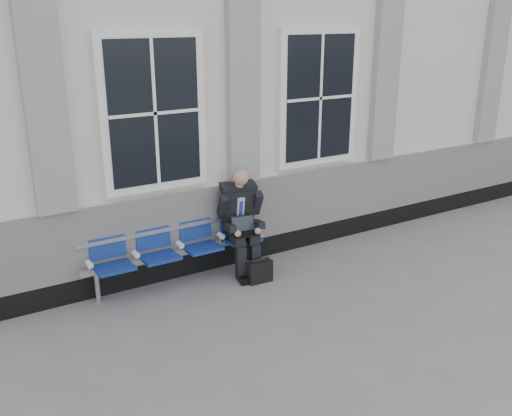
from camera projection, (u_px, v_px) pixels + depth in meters
ground at (358, 285)px, 7.53m from camera, size 70.00×70.00×0.00m
station_building at (228, 87)px, 9.61m from camera, size 14.40×4.40×4.49m
bench at (178, 243)px, 7.46m from camera, size 2.60×0.47×0.91m
businessman at (241, 217)px, 7.70m from camera, size 0.63×0.84×1.45m
briefcase at (260, 271)px, 7.56m from camera, size 0.34×0.15×0.34m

